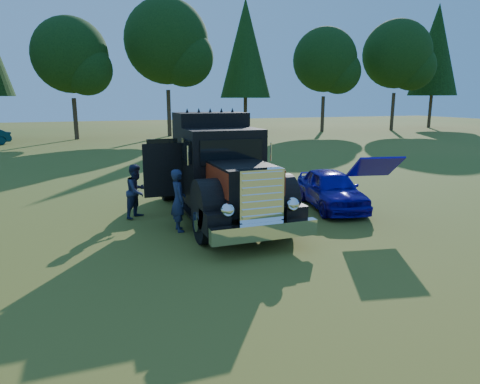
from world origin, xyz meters
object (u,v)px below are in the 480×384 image
at_px(diamond_t_truck, 219,174).
at_px(spectator_near, 179,200).
at_px(spectator_far, 137,191).
at_px(hotrod_coupe, 331,189).

relative_size(diamond_t_truck, spectator_near, 4.35).
xyz_separation_m(diamond_t_truck, spectator_far, (-2.26, 0.79, -0.49)).
bearing_deg(spectator_near, spectator_far, 25.93).
bearing_deg(spectator_far, spectator_near, -109.01).
height_order(diamond_t_truck, spectator_near, diamond_t_truck).
distance_m(hotrod_coupe, spectator_near, 5.11).
height_order(diamond_t_truck, hotrod_coupe, diamond_t_truck).
distance_m(diamond_t_truck, spectator_near, 1.72).
xyz_separation_m(hotrod_coupe, spectator_far, (-5.92, 0.95, 0.16)).
xyz_separation_m(spectator_near, spectator_far, (-0.87, 1.69, -0.04)).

